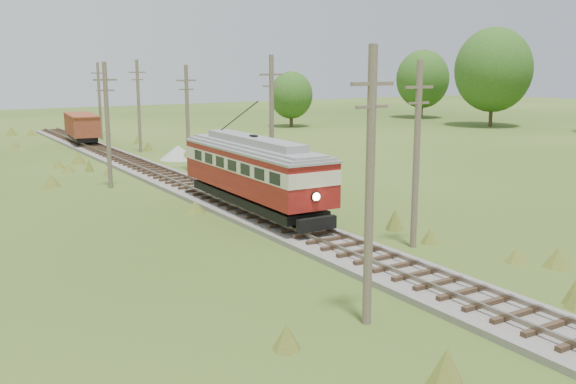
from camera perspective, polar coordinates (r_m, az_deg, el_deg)
railbed_main at (r=41.99m, az=-7.27°, el=-0.11°), size 3.60×96.00×0.57m
streetcar at (r=35.76m, az=-3.05°, el=2.12°), size 3.27×13.01×5.92m
gondola at (r=71.56m, az=-17.86°, el=5.60°), size 3.54×8.47×2.73m
gravel_pile at (r=58.74m, az=-9.55°, el=3.45°), size 3.49×3.70×1.27m
utility_pole_r_2 at (r=29.76m, az=11.36°, el=3.39°), size 1.60×0.30×8.60m
utility_pole_r_3 at (r=40.14m, az=-1.46°, el=5.86°), size 1.60×0.30×9.00m
utility_pole_r_4 at (r=51.71m, az=-8.93°, el=6.59°), size 1.60×0.30×8.40m
utility_pole_r_5 at (r=63.99m, az=-13.13°, el=7.52°), size 1.60×0.30×8.90m
utility_pole_r_6 at (r=76.37m, az=-16.41°, el=7.83°), size 1.60×0.30×8.70m
utility_pole_l_a at (r=20.39m, az=7.28°, el=0.57°), size 1.60×0.30×9.00m
utility_pole_l_b at (r=45.48m, az=-15.75°, el=5.82°), size 1.60×0.30×8.60m
tree_right_4 at (r=93.84m, az=17.80°, el=10.30°), size 10.50×10.50×13.53m
tree_right_5 at (r=106.42m, az=11.88°, el=9.80°), size 8.40×8.40×10.82m
tree_mid_b at (r=89.00m, az=0.29°, el=8.61°), size 5.88×5.88×7.57m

